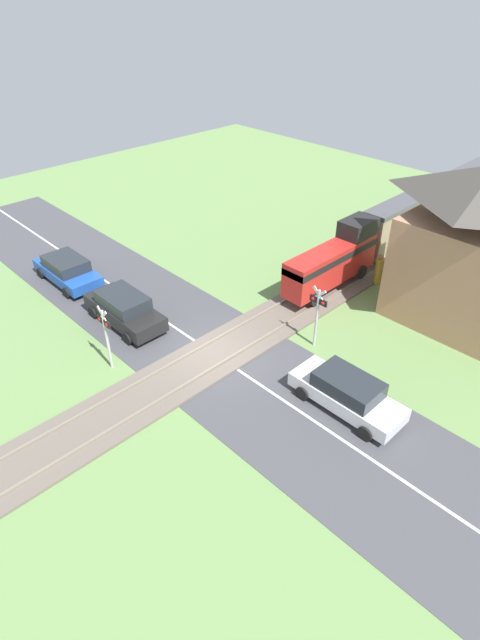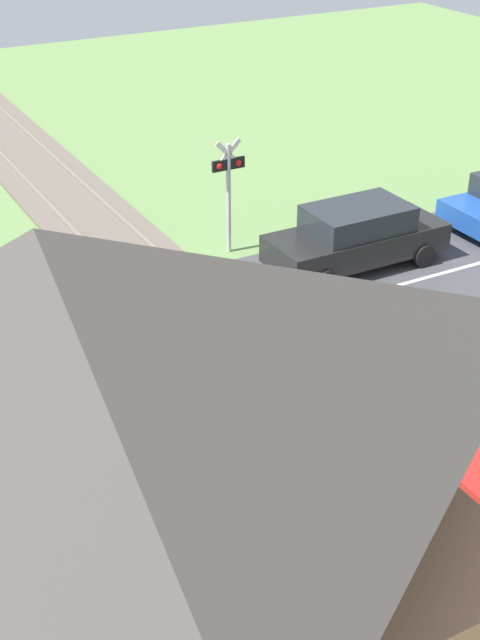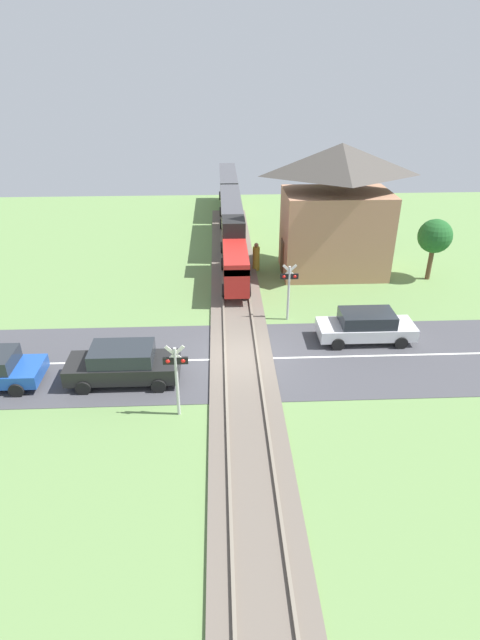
{
  "view_description": "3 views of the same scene",
  "coord_description": "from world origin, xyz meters",
  "px_view_note": "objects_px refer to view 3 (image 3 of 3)",
  "views": [
    {
      "loc": [
        13.19,
        -11.32,
        13.86
      ],
      "look_at": [
        0.0,
        1.49,
        1.2
      ],
      "focal_mm": 28.0,
      "sensor_mm": 36.0,
      "label": 1
    },
    {
      "loc": [
        7.4,
        15.0,
        9.89
      ],
      "look_at": [
        0.0,
        1.49,
        1.2
      ],
      "focal_mm": 50.0,
      "sensor_mm": 36.0,
      "label": 2
    },
    {
      "loc": [
        -0.9,
        -18.81,
        11.95
      ],
      "look_at": [
        0.0,
        1.49,
        1.2
      ],
      "focal_mm": 28.0,
      "sensor_mm": 36.0,
      "label": 3
    }
  ],
  "objects_px": {
    "train": "(231,212)",
    "pedestrian_by_station": "(256,258)",
    "car_far_side": "(366,326)",
    "crossing_signal_east_approach": "(289,285)",
    "station_building": "(336,213)",
    "crossing_signal_west_approach": "(176,371)",
    "car_near_crossing": "(123,364)"
  },
  "relations": [
    {
      "from": "train",
      "to": "crossing_signal_west_approach",
      "type": "bearing_deg",
      "value": -96.96
    },
    {
      "from": "car_near_crossing",
      "to": "car_far_side",
      "type": "bearing_deg",
      "value": 14.88
    },
    {
      "from": "crossing_signal_east_approach",
      "to": "pedestrian_by_station",
      "type": "xyz_separation_m",
      "value": [
        -1.11,
        6.82,
        -1.13
      ]
    },
    {
      "from": "car_far_side",
      "to": "crossing_signal_east_approach",
      "type": "relative_size",
      "value": 1.49
    },
    {
      "from": "train",
      "to": "pedestrian_by_station",
      "type": "distance_m",
      "value": 6.68
    },
    {
      "from": "crossing_signal_west_approach",
      "to": "pedestrian_by_station",
      "type": "height_order",
      "value": "crossing_signal_west_approach"
    },
    {
      "from": "car_far_side",
      "to": "pedestrian_by_station",
      "type": "xyz_separation_m",
      "value": [
        -4.5,
        9.12,
        0.03
      ]
    },
    {
      "from": "station_building",
      "to": "car_far_side",
      "type": "bearing_deg",
      "value": -91.22
    },
    {
      "from": "pedestrian_by_station",
      "to": "car_near_crossing",
      "type": "bearing_deg",
      "value": -117.84
    },
    {
      "from": "train",
      "to": "car_far_side",
      "type": "height_order",
      "value": "train"
    },
    {
      "from": "train",
      "to": "pedestrian_by_station",
      "type": "relative_size",
      "value": 13.43
    },
    {
      "from": "train",
      "to": "car_near_crossing",
      "type": "xyz_separation_m",
      "value": [
        -4.92,
        -18.43,
        -1.06
      ]
    },
    {
      "from": "car_far_side",
      "to": "crossing_signal_east_approach",
      "type": "bearing_deg",
      "value": 145.85
    },
    {
      "from": "car_near_crossing",
      "to": "train",
      "type": "bearing_deg",
      "value": 75.06
    },
    {
      "from": "crossing_signal_east_approach",
      "to": "station_building",
      "type": "relative_size",
      "value": 0.39
    },
    {
      "from": "crossing_signal_west_approach",
      "to": "pedestrian_by_station",
      "type": "xyz_separation_m",
      "value": [
        3.95,
        14.3,
        -1.13
      ]
    },
    {
      "from": "car_far_side",
      "to": "pedestrian_by_station",
      "type": "bearing_deg",
      "value": 116.29
    },
    {
      "from": "crossing_signal_east_approach",
      "to": "crossing_signal_west_approach",
      "type": "bearing_deg",
      "value": -124.12
    },
    {
      "from": "station_building",
      "to": "pedestrian_by_station",
      "type": "relative_size",
      "value": 4.37
    },
    {
      "from": "car_near_crossing",
      "to": "crossing_signal_west_approach",
      "type": "height_order",
      "value": "crossing_signal_west_approach"
    },
    {
      "from": "car_far_side",
      "to": "crossing_signal_west_approach",
      "type": "distance_m",
      "value": 9.98
    },
    {
      "from": "car_near_crossing",
      "to": "station_building",
      "type": "distance_m",
      "value": 16.16
    },
    {
      "from": "train",
      "to": "station_building",
      "type": "relative_size",
      "value": 3.07
    },
    {
      "from": "car_near_crossing",
      "to": "pedestrian_by_station",
      "type": "distance_m",
      "value": 13.57
    },
    {
      "from": "train",
      "to": "car_near_crossing",
      "type": "distance_m",
      "value": 19.11
    },
    {
      "from": "crossing_signal_west_approach",
      "to": "crossing_signal_east_approach",
      "type": "height_order",
      "value": "same"
    },
    {
      "from": "car_far_side",
      "to": "crossing_signal_east_approach",
      "type": "xyz_separation_m",
      "value": [
        -3.39,
        2.3,
        1.16
      ]
    },
    {
      "from": "crossing_signal_west_approach",
      "to": "station_building",
      "type": "distance_m",
      "value": 16.33
    },
    {
      "from": "train",
      "to": "pedestrian_by_station",
      "type": "xyz_separation_m",
      "value": [
        1.42,
        -6.44,
        -1.09
      ]
    },
    {
      "from": "crossing_signal_west_approach",
      "to": "pedestrian_by_station",
      "type": "bearing_deg",
      "value": 74.55
    },
    {
      "from": "car_far_side",
      "to": "crossing_signal_east_approach",
      "type": "height_order",
      "value": "crossing_signal_east_approach"
    },
    {
      "from": "car_far_side",
      "to": "car_near_crossing",
      "type": "bearing_deg",
      "value": -165.12
    }
  ]
}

